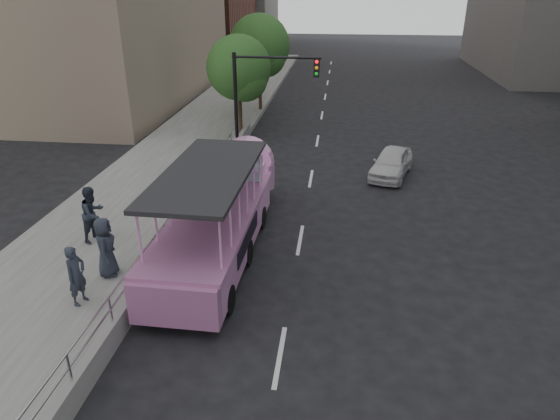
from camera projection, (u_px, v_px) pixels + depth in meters
The scene contains 13 objects.
ground at pixel (253, 305), 13.91m from camera, with size 160.00×160.00×0.00m, color black.
sidewalk at pixel (168, 169), 23.49m from camera, with size 5.50×80.00×0.30m, color #A2A29D.
kerb_wall at pixel (166, 249), 15.85m from camera, with size 0.24×30.00×0.36m, color #9C9B97.
guardrail at pixel (164, 230), 15.58m from camera, with size 0.07×22.00×0.71m.
duck_boat at pixel (222, 214), 16.55m from camera, with size 2.59×9.70×3.20m.
car at pixel (391, 163), 22.91m from camera, with size 1.50×3.72×1.27m, color silver.
pedestrian_near at pixel (76, 275), 13.16m from camera, with size 0.62×0.41×1.69m, color #2A313D.
pedestrian_mid at pixel (93, 214), 16.44m from camera, with size 0.92×0.72×1.89m, color #2A313D.
pedestrian_far at pixel (106, 247), 14.43m from camera, with size 0.89×0.58×1.83m, color #2A313D.
parking_sign at pixel (194, 185), 17.03m from camera, with size 0.18×0.67×3.04m.
traffic_signal at pixel (260, 89), 23.92m from camera, with size 4.20×0.32×5.20m.
street_tree_near at pixel (240, 71), 27.05m from camera, with size 3.52×3.52×5.72m.
street_tree_far at pixel (261, 48), 32.24m from camera, with size 3.97×3.97×6.45m.
Camera 1 is at (2.12, -11.37, 8.20)m, focal length 32.00 mm.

